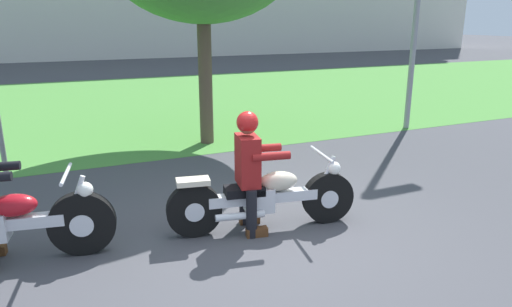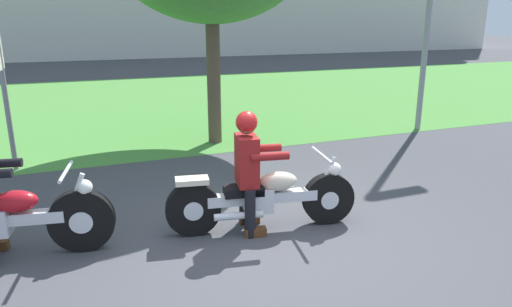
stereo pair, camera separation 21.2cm
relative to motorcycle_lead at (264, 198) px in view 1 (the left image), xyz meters
The scene contains 4 objects.
ground 0.48m from the motorcycle_lead, 106.93° to the right, with size 120.00×120.00×0.00m, color #424247.
grass_verge 9.20m from the motorcycle_lead, 90.52° to the left, with size 60.00×12.00×0.01m, color #478438.
motorcycle_lead is the anchor object (origin of this frame).
rider_lead 0.46m from the motorcycle_lead, 168.75° to the left, with size 0.60×0.53×1.39m.
Camera 1 is at (-2.04, -4.19, 2.33)m, focal length 32.67 mm.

